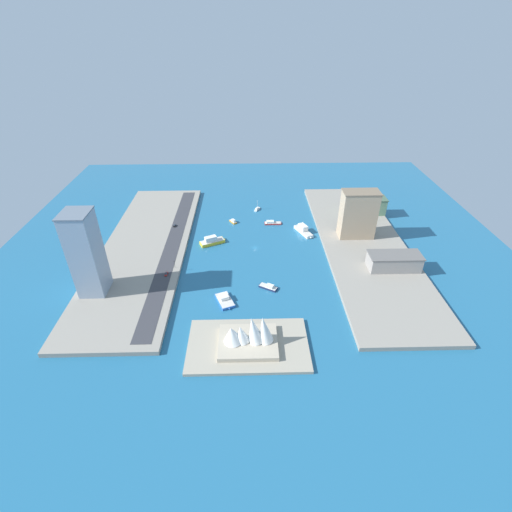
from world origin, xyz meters
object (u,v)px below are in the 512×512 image
at_px(ferry_white_commuter, 303,230).
at_px(sailboat_small_white, 257,209).
at_px(patrol_launch_navy, 268,287).
at_px(tugboat_red, 272,223).
at_px(tower_tall_glass, 86,254).
at_px(carpark_squat_concrete, 394,261).
at_px(suv_black, 175,226).
at_px(ferry_yellow_fast, 212,241).
at_px(pickup_red, 166,274).
at_px(catamaran_blue, 225,300).
at_px(water_taxi_orange, 233,221).
at_px(apartment_midrise_tan, 358,214).
at_px(traffic_light_waterfront, 174,263).
at_px(opera_landmark, 249,335).
at_px(terminal_long_green, 367,205).

distance_m(ferry_white_commuter, sailboat_small_white, 64.47).
bearing_deg(ferry_white_commuter, sailboat_small_white, -50.21).
xyz_separation_m(sailboat_small_white, patrol_launch_navy, (-4.63, 132.11, 0.18)).
xyz_separation_m(tugboat_red, tower_tall_glass, (132.40, 103.47, 32.61)).
height_order(tugboat_red, carpark_squat_concrete, carpark_squat_concrete).
bearing_deg(suv_black, ferry_yellow_fast, 143.97).
relative_size(patrol_launch_navy, pickup_red, 2.88).
relative_size(catamaran_blue, carpark_squat_concrete, 0.49).
relative_size(patrol_launch_navy, carpark_squat_concrete, 0.35).
height_order(carpark_squat_concrete, tower_tall_glass, tower_tall_glass).
bearing_deg(catamaran_blue, patrol_launch_navy, -155.48).
bearing_deg(pickup_red, water_taxi_orange, -117.94).
xyz_separation_m(apartment_midrise_tan, traffic_light_waterfront, (152.82, 47.23, -16.77)).
xyz_separation_m(water_taxi_orange, traffic_light_waterfront, (42.92, 81.21, 6.28)).
distance_m(patrol_launch_navy, catamaran_blue, 34.51).
xyz_separation_m(ferry_yellow_fast, apartment_midrise_tan, (-127.15, -5.61, 21.77)).
distance_m(water_taxi_orange, suv_black, 55.64).
relative_size(carpark_squat_concrete, suv_black, 8.75).
height_order(ferry_yellow_fast, apartment_midrise_tan, apartment_midrise_tan).
xyz_separation_m(water_taxi_orange, apartment_midrise_tan, (-109.90, 33.98, 23.06)).
height_order(ferry_white_commuter, pickup_red, ferry_white_commuter).
distance_m(patrol_launch_navy, pickup_red, 78.18).
xyz_separation_m(tower_tall_glass, apartment_midrise_tan, (-204.61, -73.57, -9.54)).
bearing_deg(water_taxi_orange, ferry_white_commuter, 161.30).
height_order(ferry_yellow_fast, tower_tall_glass, tower_tall_glass).
bearing_deg(tower_tall_glass, catamaran_blue, 172.88).
bearing_deg(ferry_yellow_fast, pickup_red, 58.86).
height_order(ferry_white_commuter, opera_landmark, opera_landmark).
distance_m(catamaran_blue, terminal_long_green, 188.13).
xyz_separation_m(sailboat_small_white, pickup_red, (72.17, 117.81, 3.07)).
relative_size(carpark_squat_concrete, opera_landmark, 1.14).
relative_size(pickup_red, opera_landmark, 0.14).
bearing_deg(carpark_squat_concrete, traffic_light_waterfront, -1.49).
bearing_deg(ferry_yellow_fast, catamaran_blue, 100.47).
xyz_separation_m(ferry_white_commuter, patrol_launch_navy, (36.61, 82.59, -1.50)).
relative_size(carpark_squat_concrete, tower_tall_glass, 0.66).
bearing_deg(terminal_long_green, apartment_midrise_tan, 63.69).
height_order(terminal_long_green, tower_tall_glass, tower_tall_glass).
xyz_separation_m(water_taxi_orange, sailboat_small_white, (-24.21, -27.37, -0.22)).
xyz_separation_m(water_taxi_orange, carpark_squat_concrete, (-126.67, 85.63, 8.19)).
xyz_separation_m(ferry_white_commuter, suv_black, (119.53, -9.36, 1.34)).
bearing_deg(pickup_red, ferry_yellow_fast, -121.14).
height_order(apartment_midrise_tan, opera_landmark, apartment_midrise_tan).
height_order(water_taxi_orange, tower_tall_glass, tower_tall_glass).
bearing_deg(carpark_squat_concrete, suv_black, -21.95).
relative_size(patrol_launch_navy, tower_tall_glass, 0.23).
distance_m(tugboat_red, catamaran_blue, 121.82).
bearing_deg(terminal_long_green, catamaran_blue, 44.07).
bearing_deg(opera_landmark, ferry_white_commuter, -110.31).
height_order(carpark_squat_concrete, opera_landmark, opera_landmark).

